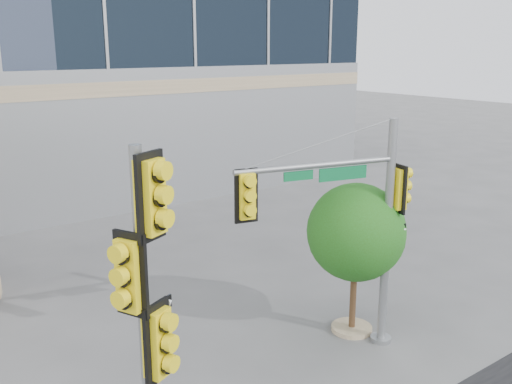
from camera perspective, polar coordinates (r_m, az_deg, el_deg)
ground at (r=12.67m, az=4.14°, el=-18.61°), size 120.00×120.00×0.00m
main_signal_pole at (r=12.73m, az=9.59°, el=-2.09°), size 4.09×1.32×5.37m
secondary_signal_pole at (r=9.17m, az=-10.93°, el=-9.52°), size 1.03×0.75×5.48m
street_tree at (r=13.91m, az=10.03°, el=-4.32°), size 2.42×2.36×3.77m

